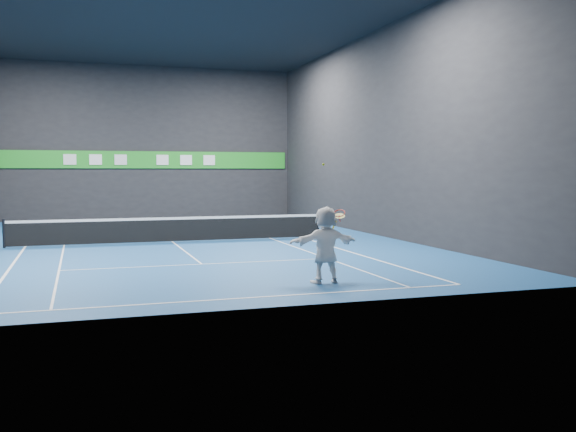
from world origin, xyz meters
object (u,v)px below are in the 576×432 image
object	(u,v)px
tennis_ball	(323,164)
tennis_racket	(339,215)
player	(325,245)
tennis_net	(173,229)

from	to	relation	value
tennis_ball	tennis_racket	size ratio (longest dim) A/B	0.11
tennis_ball	player	bearing A→B (deg)	-17.86
tennis_ball	tennis_racket	world-z (taller)	tennis_ball
player	tennis_racket	world-z (taller)	player
tennis_ball	tennis_net	size ratio (longest dim) A/B	0.00
tennis_net	tennis_racket	xyz separation A→B (m)	(2.77, -10.56, 1.18)
player	tennis_ball	bearing A→B (deg)	-19.27
player	tennis_racket	xyz separation A→B (m)	(0.38, 0.05, 0.74)
tennis_ball	tennis_net	world-z (taller)	tennis_ball
player	tennis_racket	size ratio (longest dim) A/B	3.60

